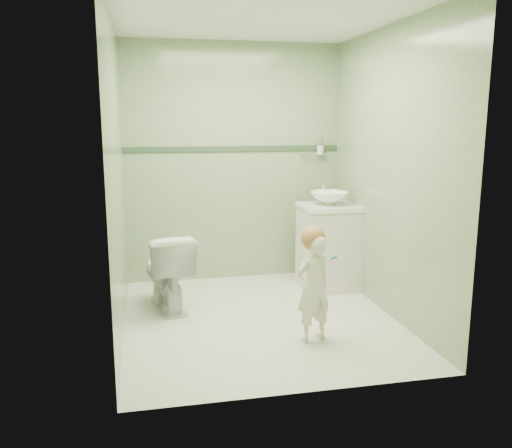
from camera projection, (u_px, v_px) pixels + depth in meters
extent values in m
plane|color=silver|center=(260.00, 319.00, 4.42)|extent=(2.50, 2.50, 0.00)
cube|color=gray|center=(234.00, 163.00, 5.39)|extent=(2.20, 0.04, 2.40)
cube|color=gray|center=(307.00, 198.00, 2.99)|extent=(2.20, 0.04, 2.40)
cube|color=gray|center=(117.00, 179.00, 3.96)|extent=(0.04, 2.50, 2.40)
cube|color=gray|center=(388.00, 173.00, 4.41)|extent=(0.04, 2.50, 2.40)
plane|color=white|center=(260.00, 16.00, 3.95)|extent=(2.50, 2.50, 0.00)
cube|color=#2F4B32|center=(234.00, 149.00, 5.34)|extent=(2.20, 0.02, 0.05)
cube|color=beige|center=(328.00, 248.00, 5.18)|extent=(0.52, 0.50, 0.80)
cube|color=white|center=(329.00, 207.00, 5.10)|extent=(0.54, 0.52, 0.04)
imported|color=white|center=(329.00, 198.00, 5.09)|extent=(0.37, 0.37, 0.13)
cylinder|color=silver|center=(323.00, 190.00, 5.27)|extent=(0.03, 0.03, 0.18)
cylinder|color=silver|center=(325.00, 182.00, 5.20)|extent=(0.02, 0.12, 0.02)
cylinder|color=silver|center=(314.00, 155.00, 5.49)|extent=(0.26, 0.02, 0.02)
cylinder|color=silver|center=(320.00, 150.00, 5.48)|extent=(0.07, 0.07, 0.09)
cylinder|color=red|center=(322.00, 143.00, 5.47)|extent=(0.01, 0.01, 0.17)
cylinder|color=#7E4DAC|center=(321.00, 143.00, 5.46)|extent=(0.01, 0.01, 0.17)
imported|color=white|center=(167.00, 271.00, 4.60)|extent=(0.50, 0.73, 0.68)
imported|color=silver|center=(313.00, 288.00, 3.91)|extent=(0.34, 0.28, 0.82)
sphere|color=#A66936|center=(313.00, 238.00, 3.87)|extent=(0.18, 0.18, 0.18)
cylinder|color=#02865F|center=(334.00, 258.00, 3.79)|extent=(0.03, 0.14, 0.06)
cube|color=white|center=(323.00, 252.00, 3.80)|extent=(0.03, 0.02, 0.02)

